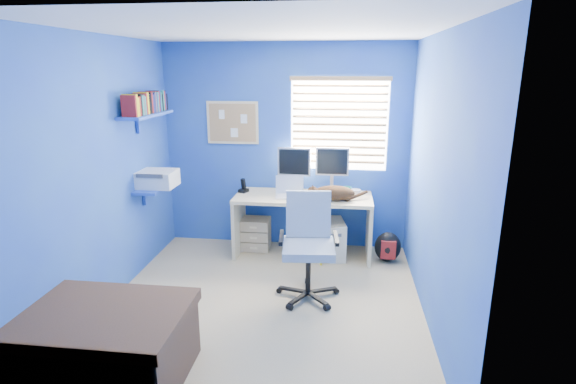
# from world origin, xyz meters

# --- Properties ---
(floor) EXTENTS (3.00, 3.20, 0.00)m
(floor) POSITION_xyz_m (0.00, 0.00, 0.00)
(floor) COLOR tan
(floor) RESTS_ON ground
(ceiling) EXTENTS (3.00, 3.20, 0.00)m
(ceiling) POSITION_xyz_m (0.00, 0.00, 2.50)
(ceiling) COLOR white
(ceiling) RESTS_ON wall_back
(wall_back) EXTENTS (3.00, 0.01, 2.50)m
(wall_back) POSITION_xyz_m (0.00, 1.60, 1.25)
(wall_back) COLOR #2042BA
(wall_back) RESTS_ON ground
(wall_front) EXTENTS (3.00, 0.01, 2.50)m
(wall_front) POSITION_xyz_m (0.00, -1.60, 1.25)
(wall_front) COLOR #2042BA
(wall_front) RESTS_ON ground
(wall_left) EXTENTS (0.01, 3.20, 2.50)m
(wall_left) POSITION_xyz_m (-1.50, 0.00, 1.25)
(wall_left) COLOR #2042BA
(wall_left) RESTS_ON ground
(wall_right) EXTENTS (0.01, 3.20, 2.50)m
(wall_right) POSITION_xyz_m (1.50, 0.00, 1.25)
(wall_right) COLOR #2042BA
(wall_right) RESTS_ON ground
(desk) EXTENTS (1.61, 0.65, 0.74)m
(desk) POSITION_xyz_m (0.26, 1.26, 0.37)
(desk) COLOR tan
(desk) RESTS_ON floor
(laptop) EXTENTS (0.36, 0.30, 0.22)m
(laptop) POSITION_xyz_m (0.10, 1.19, 0.85)
(laptop) COLOR silver
(laptop) RESTS_ON desk
(monitor_left) EXTENTS (0.41, 0.15, 0.54)m
(monitor_left) POSITION_xyz_m (0.13, 1.45, 1.01)
(monitor_left) COLOR silver
(monitor_left) RESTS_ON desk
(monitor_right) EXTENTS (0.40, 0.12, 0.54)m
(monitor_right) POSITION_xyz_m (0.58, 1.52, 1.01)
(monitor_right) COLOR silver
(monitor_right) RESTS_ON desk
(phone) EXTENTS (0.12, 0.14, 0.17)m
(phone) POSITION_xyz_m (-0.48, 1.33, 0.82)
(phone) COLOR black
(phone) RESTS_ON desk
(mug) EXTENTS (0.10, 0.09, 0.10)m
(mug) POSITION_xyz_m (0.77, 1.35, 0.79)
(mug) COLOR #1F8177
(mug) RESTS_ON desk
(cd_spindle) EXTENTS (0.13, 0.13, 0.07)m
(cd_spindle) POSITION_xyz_m (0.87, 1.36, 0.78)
(cd_spindle) COLOR silver
(cd_spindle) RESTS_ON desk
(cat) EXTENTS (0.51, 0.33, 0.17)m
(cat) POSITION_xyz_m (0.62, 1.13, 0.82)
(cat) COLOR black
(cat) RESTS_ON desk
(tower_pc) EXTENTS (0.26, 0.47, 0.45)m
(tower_pc) POSITION_xyz_m (0.65, 1.23, 0.23)
(tower_pc) COLOR beige
(tower_pc) RESTS_ON floor
(drawer_boxes) EXTENTS (0.35, 0.28, 0.41)m
(drawer_boxes) POSITION_xyz_m (-0.34, 1.34, 0.20)
(drawer_boxes) COLOR #CEB583
(drawer_boxes) RESTS_ON floor
(yellow_book) EXTENTS (0.03, 0.17, 0.24)m
(yellow_book) POSITION_xyz_m (0.51, 1.03, 0.12)
(yellow_book) COLOR yellow
(yellow_book) RESTS_ON floor
(backpack) EXTENTS (0.32, 0.25, 0.36)m
(backpack) POSITION_xyz_m (1.26, 1.17, 0.18)
(backpack) COLOR black
(backpack) RESTS_ON floor
(bed_corner) EXTENTS (1.14, 0.81, 0.55)m
(bed_corner) POSITION_xyz_m (-0.95, -1.19, 0.27)
(bed_corner) COLOR brown
(bed_corner) RESTS_ON floor
(office_chair) EXTENTS (0.65, 0.65, 1.03)m
(office_chair) POSITION_xyz_m (0.40, 0.24, 0.38)
(office_chair) COLOR black
(office_chair) RESTS_ON floor
(window_blinds) EXTENTS (1.15, 0.05, 1.10)m
(window_blinds) POSITION_xyz_m (0.65, 1.57, 1.55)
(window_blinds) COLOR white
(window_blinds) RESTS_ON ground
(corkboard) EXTENTS (0.64, 0.02, 0.52)m
(corkboard) POSITION_xyz_m (-0.65, 1.58, 1.55)
(corkboard) COLOR tan
(corkboard) RESTS_ON ground
(wall_shelves) EXTENTS (0.42, 0.90, 1.05)m
(wall_shelves) POSITION_xyz_m (-1.35, 0.75, 1.43)
(wall_shelves) COLOR blue
(wall_shelves) RESTS_ON ground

